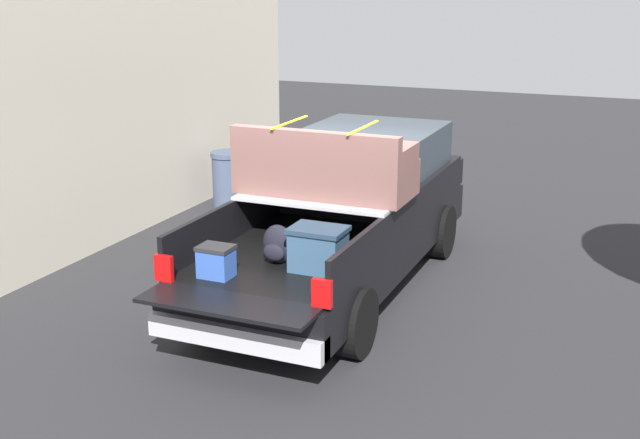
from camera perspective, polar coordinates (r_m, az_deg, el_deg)
ground_plane at (r=10.58m, az=1.28°, el=-4.86°), size 40.00×40.00×0.00m
pickup_truck at (r=10.59m, az=2.06°, el=0.70°), size 6.05×2.09×2.23m
building_facade at (r=13.06m, az=-13.22°, el=7.60°), size 9.86×0.36×3.85m
trash_can at (r=14.32m, az=-6.49°, el=2.86°), size 0.60×0.60×0.98m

